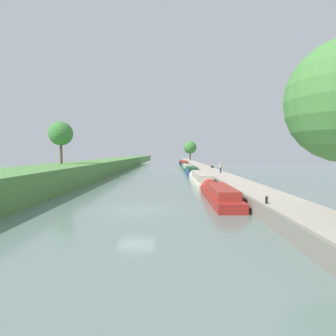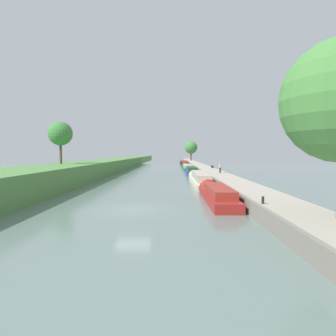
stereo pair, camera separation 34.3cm
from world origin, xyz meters
name	(u,v)px [view 1 (the left image)]	position (x,y,z in m)	size (l,w,h in m)	color
ground_plane	(136,210)	(0.00, 0.00, 0.00)	(160.00, 160.00, 0.00)	slate
right_towpath	(274,204)	(9.73, 0.00, 0.47)	(3.39, 260.00, 0.94)	#A89E8E
stone_quay	(248,203)	(7.91, 0.00, 0.50)	(0.25, 260.00, 0.99)	gray
narrowboat_red	(218,194)	(6.54, 4.21, 0.55)	(1.98, 11.31, 1.94)	maroon
narrowboat_cream	(200,178)	(6.43, 18.18, 0.60)	(1.98, 16.57, 2.12)	beige
narrowboat_blue	(191,171)	(6.37, 33.27, 0.59)	(1.97, 10.96, 2.08)	#283D93
narrowboat_green	(187,167)	(6.45, 49.23, 0.49)	(2.07, 17.08, 1.97)	#1E6033
narrowboat_navy	(185,164)	(6.68, 65.07, 0.63)	(1.84, 14.07, 2.02)	#141E42
narrowboat_black	(182,162)	(6.64, 80.94, 0.56)	(1.93, 14.77, 1.91)	black
tree_rightbank_midnear	(190,148)	(10.30, 93.27, 6.02)	(4.98, 4.98, 7.60)	brown
tree_leftbank_downstream	(61,134)	(-13.27, 20.79, 6.76)	(3.42, 3.42, 6.05)	brown
person_walking	(221,167)	(10.16, 23.75, 1.81)	(0.34, 0.34, 1.66)	#282D42
mooring_bollard_near	(267,200)	(8.34, -2.58, 1.17)	(0.16, 0.16, 0.45)	black
mooring_bollard_far	(186,160)	(8.34, 87.68, 1.17)	(0.16, 0.16, 0.45)	black
park_bench	(212,166)	(10.98, 38.02, 1.29)	(0.44, 1.50, 0.47)	#333338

